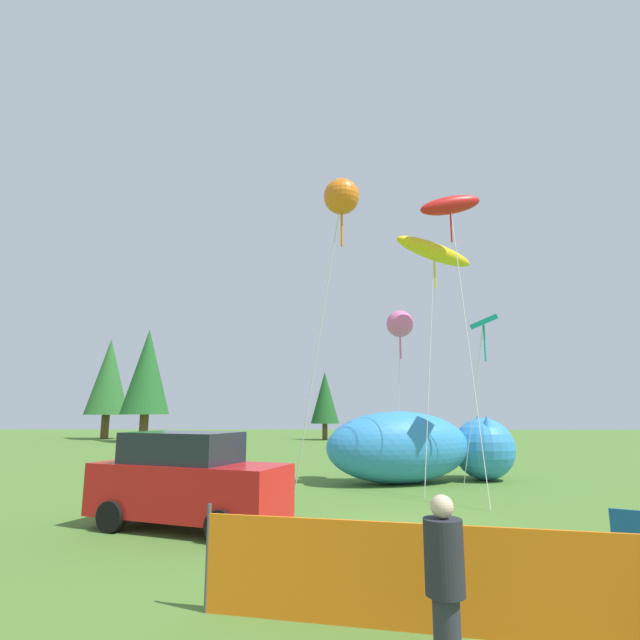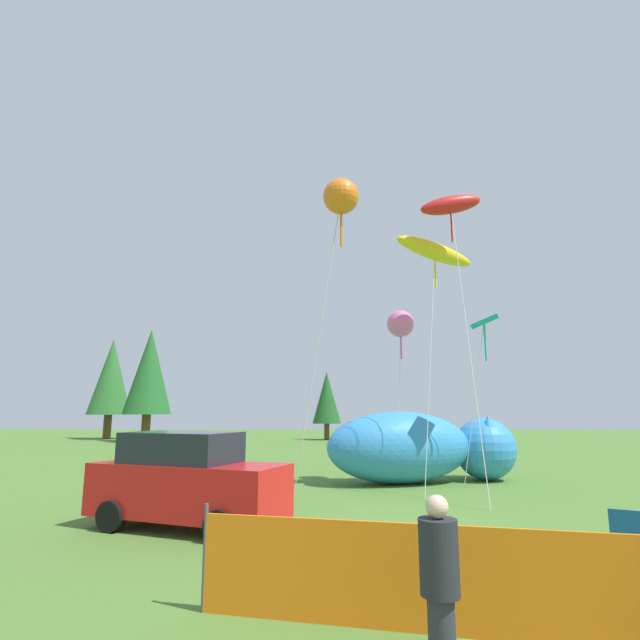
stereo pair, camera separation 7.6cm
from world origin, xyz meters
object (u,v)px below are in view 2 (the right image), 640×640
object	(u,v)px
inflatable_cat	(420,449)
kite_pink_octopus	(400,324)
kite_yellow_hero	(435,252)
folding_chair	(626,531)
kite_teal_diamond	(484,324)
parked_car	(187,481)
kite_red_lizard	(451,206)
kite_orange_flower	(341,198)
spectator_in_green_shirt	(440,582)

from	to	relation	value
inflatable_cat	kite_pink_octopus	xyz separation A→B (m)	(-0.59, -0.23, 4.49)
kite_yellow_hero	kite_pink_octopus	bearing A→B (deg)	128.22
folding_chair	kite_teal_diamond	world-z (taller)	kite_teal_diamond
parked_car	kite_yellow_hero	bearing A→B (deg)	59.41
kite_teal_diamond	kite_pink_octopus	size ratio (longest dim) A/B	0.93
parked_car	kite_red_lizard	world-z (taller)	kite_red_lizard
inflatable_cat	kite_orange_flower	size ratio (longest dim) A/B	0.88
spectator_in_green_shirt	kite_teal_diamond	bearing A→B (deg)	70.21
kite_yellow_hero	inflatable_cat	bearing A→B (deg)	106.76
kite_yellow_hero	kite_orange_flower	distance (m)	6.05
spectator_in_green_shirt	kite_red_lizard	size ratio (longest dim) A/B	0.17
inflatable_cat	kite_teal_diamond	size ratio (longest dim) A/B	1.28
folding_chair	kite_red_lizard	xyz separation A→B (m)	(-0.80, 7.05, 8.74)
kite_teal_diamond	kite_red_lizard	xyz separation A→B (m)	(-1.00, -0.43, 3.97)
kite_red_lizard	folding_chair	bearing A→B (deg)	-83.51
parked_car	kite_teal_diamond	size ratio (longest dim) A/B	0.80
spectator_in_green_shirt	kite_orange_flower	xyz separation A→B (m)	(-0.73, 6.69, 6.81)
kite_orange_flower	folding_chair	bearing A→B (deg)	-32.10
inflatable_cat	kite_yellow_hero	bearing A→B (deg)	-89.43
parked_car	kite_teal_diamond	world-z (taller)	kite_teal_diamond
folding_chair	kite_red_lizard	size ratio (longest dim) A/B	0.09
kite_teal_diamond	kite_red_lizard	world-z (taller)	kite_red_lizard
inflatable_cat	kite_orange_flower	world-z (taller)	kite_orange_flower
parked_car	inflatable_cat	distance (m)	9.48
inflatable_cat	kite_yellow_hero	distance (m)	7.00
spectator_in_green_shirt	kite_orange_flower	distance (m)	9.57
inflatable_cat	kite_yellow_hero	xyz separation A→B (m)	(0.48, -1.58, 6.80)
inflatable_cat	kite_pink_octopus	world-z (taller)	kite_pink_octopus
kite_red_lizard	kite_pink_octopus	world-z (taller)	kite_red_lizard
folding_chair	kite_orange_flower	world-z (taller)	kite_orange_flower
folding_chair	inflatable_cat	world-z (taller)	inflatable_cat
folding_chair	kite_yellow_hero	world-z (taller)	kite_yellow_hero
kite_teal_diamond	kite_red_lizard	size ratio (longest dim) A/B	0.58
inflatable_cat	kite_teal_diamond	distance (m)	4.99
kite_pink_octopus	kite_red_lizard	bearing A→B (deg)	-56.10
folding_chair	spectator_in_green_shirt	xyz separation A→B (m)	(-3.86, -3.81, 0.40)
spectator_in_green_shirt	kite_orange_flower	world-z (taller)	kite_orange_flower
kite_teal_diamond	kite_pink_octopus	distance (m)	3.08
inflatable_cat	folding_chair	bearing A→B (deg)	-96.05
parked_car	folding_chair	xyz separation A→B (m)	(8.00, -2.39, -0.47)
parked_car	kite_teal_diamond	xyz separation A→B (m)	(8.20, 5.08, 4.30)
inflatable_cat	spectator_in_green_shirt	world-z (taller)	inflatable_cat
kite_pink_octopus	folding_chair	bearing A→B (deg)	-76.13
kite_teal_diamond	kite_orange_flower	world-z (taller)	kite_orange_flower
inflatable_cat	kite_pink_octopus	size ratio (longest dim) A/B	1.18
spectator_in_green_shirt	kite_orange_flower	size ratio (longest dim) A/B	0.21
inflatable_cat	kite_red_lizard	size ratio (longest dim) A/B	0.74
inflatable_cat	kite_teal_diamond	xyz separation A→B (m)	(1.90, -2.01, 4.16)
parked_car	kite_red_lizard	distance (m)	11.91
kite_red_lizard	kite_pink_octopus	bearing A→B (deg)	123.90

